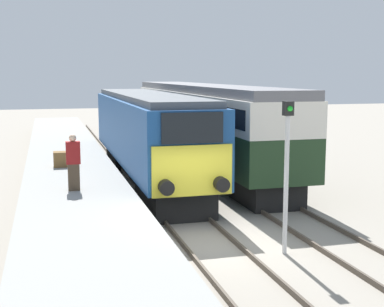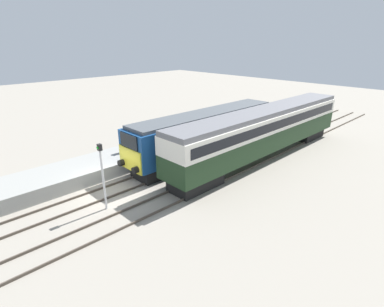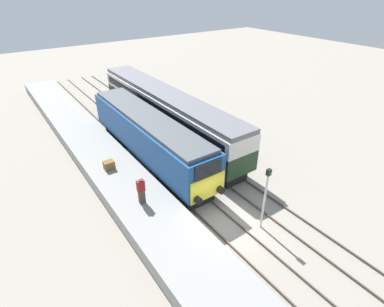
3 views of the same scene
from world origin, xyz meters
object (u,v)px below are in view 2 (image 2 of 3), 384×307
(locomotive, at_px, (207,132))
(luggage_crate, at_px, (170,135))
(signal_post, at_px, (102,172))
(passenger_carriage, at_px, (265,129))
(person_on_platform, at_px, (127,140))

(locomotive, distance_m, luggage_crate, 3.80)
(signal_post, height_order, luggage_crate, signal_post)
(locomotive, height_order, luggage_crate, locomotive)
(luggage_crate, bearing_deg, locomotive, 13.41)
(passenger_carriage, distance_m, signal_post, 13.55)
(locomotive, relative_size, luggage_crate, 21.64)
(passenger_carriage, xyz_separation_m, person_on_platform, (-6.78, -8.67, -0.63))
(locomotive, xyz_separation_m, signal_post, (1.70, -10.24, 0.21))
(person_on_platform, height_order, luggage_crate, person_on_platform)
(person_on_platform, bearing_deg, locomotive, 58.20)
(passenger_carriage, xyz_separation_m, signal_post, (-1.70, -13.45, -0.14))
(luggage_crate, bearing_deg, signal_post, -60.56)
(person_on_platform, xyz_separation_m, signal_post, (5.08, -4.78, 0.49))
(locomotive, distance_m, passenger_carriage, 4.69)
(signal_post, distance_m, luggage_crate, 10.83)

